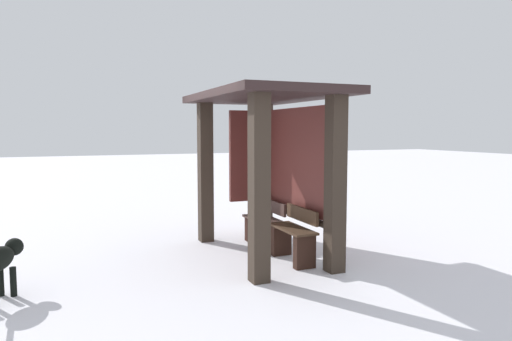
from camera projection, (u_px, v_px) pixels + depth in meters
The scene contains 4 objects.
ground_plane at pixel (262, 254), 7.02m from camera, with size 60.00×60.00×0.00m, color white.
bus_shelter at pixel (268, 140), 6.98m from camera, with size 2.92×1.70×2.45m.
bench_left_inside at pixel (265, 226), 7.57m from camera, with size 0.93×0.39×0.72m.
bench_center_inside at pixel (294, 238), 6.62m from camera, with size 0.93×0.35×0.77m.
Camera 1 is at (6.32, -2.74, 1.88)m, focal length 32.44 mm.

